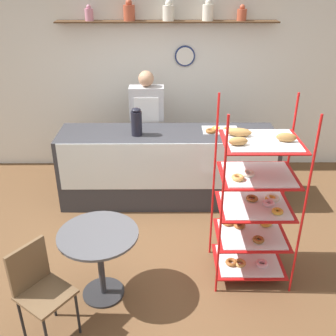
{
  "coord_description": "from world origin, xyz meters",
  "views": [
    {
      "loc": [
        -0.03,
        -3.56,
        2.84
      ],
      "look_at": [
        0.0,
        0.38,
        0.83
      ],
      "focal_mm": 42.0,
      "sensor_mm": 36.0,
      "label": 1
    }
  ],
  "objects_px": {
    "pastry_rack": "(254,204)",
    "person_worker": "(147,125)",
    "donut_tray_counter": "(218,130)",
    "coffee_carafe": "(137,122)",
    "cafe_table": "(99,249)",
    "cafe_chair": "(38,284)"
  },
  "relations": [
    {
      "from": "person_worker",
      "to": "donut_tray_counter",
      "type": "distance_m",
      "value": 1.04
    },
    {
      "from": "pastry_rack",
      "to": "cafe_chair",
      "type": "bearing_deg",
      "value": -157.96
    },
    {
      "from": "person_worker",
      "to": "coffee_carafe",
      "type": "relative_size",
      "value": 4.65
    },
    {
      "from": "donut_tray_counter",
      "to": "coffee_carafe",
      "type": "bearing_deg",
      "value": -174.09
    },
    {
      "from": "cafe_table",
      "to": "donut_tray_counter",
      "type": "relative_size",
      "value": 1.6
    },
    {
      "from": "pastry_rack",
      "to": "cafe_table",
      "type": "xyz_separation_m",
      "value": [
        -1.46,
        -0.32,
        -0.28
      ]
    },
    {
      "from": "cafe_table",
      "to": "coffee_carafe",
      "type": "relative_size",
      "value": 2.08
    },
    {
      "from": "pastry_rack",
      "to": "cafe_chair",
      "type": "relative_size",
      "value": 2.06
    },
    {
      "from": "cafe_table",
      "to": "cafe_chair",
      "type": "bearing_deg",
      "value": -134.0
    },
    {
      "from": "person_worker",
      "to": "donut_tray_counter",
      "type": "relative_size",
      "value": 3.59
    },
    {
      "from": "person_worker",
      "to": "cafe_table",
      "type": "xyz_separation_m",
      "value": [
        -0.36,
        -2.28,
        -0.35
      ]
    },
    {
      "from": "cafe_chair",
      "to": "donut_tray_counter",
      "type": "relative_size",
      "value": 1.94
    },
    {
      "from": "cafe_table",
      "to": "coffee_carafe",
      "type": "bearing_deg",
      "value": 81.51
    },
    {
      "from": "cafe_table",
      "to": "cafe_chair",
      "type": "relative_size",
      "value": 0.83
    },
    {
      "from": "person_worker",
      "to": "cafe_table",
      "type": "relative_size",
      "value": 2.24
    },
    {
      "from": "coffee_carafe",
      "to": "donut_tray_counter",
      "type": "relative_size",
      "value": 0.77
    },
    {
      "from": "pastry_rack",
      "to": "cafe_table",
      "type": "height_order",
      "value": "pastry_rack"
    },
    {
      "from": "pastry_rack",
      "to": "person_worker",
      "type": "relative_size",
      "value": 1.11
    },
    {
      "from": "pastry_rack",
      "to": "person_worker",
      "type": "distance_m",
      "value": 2.25
    },
    {
      "from": "cafe_chair",
      "to": "coffee_carafe",
      "type": "xyz_separation_m",
      "value": [
        0.69,
        2.15,
        0.6
      ]
    },
    {
      "from": "pastry_rack",
      "to": "person_worker",
      "type": "height_order",
      "value": "pastry_rack"
    },
    {
      "from": "coffee_carafe",
      "to": "donut_tray_counter",
      "type": "xyz_separation_m",
      "value": [
        1.03,
        0.11,
        -0.15
      ]
    }
  ]
}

